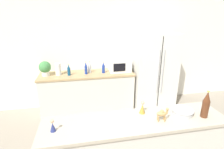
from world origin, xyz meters
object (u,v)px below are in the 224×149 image
Objects in this scene: potted_plant at (45,68)px; wise_man_figurine_crimson at (142,108)px; wise_man_figurine_blue at (53,126)px; camel_figurine at (162,113)px; paper_towel_roll at (58,69)px; back_bottle_1 at (103,68)px; back_bottle_2 at (90,67)px; wine_bottle at (206,105)px; back_bottle_0 at (86,68)px; back_bottle_3 at (69,70)px; fruit_bowl at (183,111)px; refrigerator at (153,71)px; microwave at (119,65)px.

potted_plant is 2.40m from wise_man_figurine_crimson.
camel_figurine is at bearing -1.96° from wise_man_figurine_blue.
wise_man_figurine_crimson is (1.16, -1.94, 0.03)m from paper_towel_roll.
paper_towel_roll reaches higher than back_bottle_1.
wine_bottle reaches higher than back_bottle_2.
back_bottle_0 is at bearing -136.67° from back_bottle_2.
wise_man_figurine_crimson is at bearing -73.14° from back_bottle_0.
wine_bottle reaches higher than back_bottle_1.
back_bottle_0 is 1.13× the size of back_bottle_3.
fruit_bowl is (0.96, -2.09, 0.01)m from back_bottle_2.
potted_plant is 1.15× the size of back_bottle_0.
potted_plant is 0.93m from back_bottle_2.
wise_man_figurine_blue is (0.14, -2.10, 0.02)m from paper_towel_roll.
back_bottle_3 reaches higher than wise_man_figurine_blue.
wine_bottle is 2.00× the size of wise_man_figurine_crimson.
fruit_bowl is (0.67, -2.01, 0.01)m from back_bottle_1.
wine_bottle is 1.99× the size of camel_figurine.
wine_bottle is at bearing -67.54° from back_bottle_1.
potted_plant is at bearing 126.37° from camel_figurine.
back_bottle_2 is at bearing 13.19° from back_bottle_3.
back_bottle_3 is 1.47× the size of camel_figurine.
wine_bottle is (1.62, -2.09, 0.13)m from back_bottle_3.
refrigerator is 6.76× the size of paper_towel_roll.
potted_plant is 1.93× the size of wise_man_figurine_crimson.
back_bottle_0 is 1.09× the size of back_bottle_1.
camel_figurine reaches higher than back_bottle_2.
wise_man_figurine_blue is at bearing -111.67° from back_bottle_1.
microwave is at bearing 0.95° from paper_towel_roll.
camel_figurine is (0.73, -2.10, 0.06)m from back_bottle_0.
back_bottle_3 is at bearing -16.67° from paper_towel_roll.
wise_man_figurine_blue is at bearing -79.11° from potted_plant.
microwave is 0.67m from back_bottle_2.
back_bottle_0 is at bearing 120.75° from wine_bottle.
potted_plant is 0.96× the size of wine_bottle.
wine_bottle reaches higher than fruit_bowl.
back_bottle_0 is at bearing -175.09° from microwave.
wise_man_figurine_crimson is at bearing -95.33° from microwave.
back_bottle_1 is 2.12m from fruit_bowl.
microwave is at bearing -1.35° from back_bottle_2.
refrigerator is 6.97× the size of back_bottle_1.
refrigerator is 6.90× the size of back_bottle_2.
back_bottle_1 is 0.97× the size of fruit_bowl.
refrigerator is at bearing 81.94° from wine_bottle.
wise_man_figurine_blue is (-0.44, -2.06, 0.02)m from back_bottle_0.
wise_man_figurine_blue is (-1.17, 0.04, -0.04)m from camel_figurine.
microwave is at bearing 0.85° from potted_plant.
fruit_bowl is at bearing -47.32° from potted_plant.
back_bottle_2 is (0.93, 0.04, -0.05)m from potted_plant.
camel_figurine is 1.20× the size of wise_man_figurine_blue.
fruit_bowl is (1.41, -1.98, 0.01)m from back_bottle_3.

